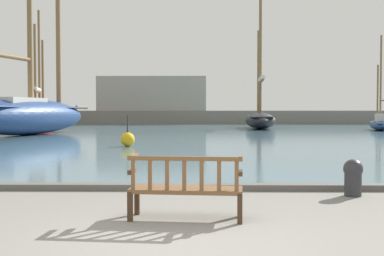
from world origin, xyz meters
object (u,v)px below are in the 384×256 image
sailboat_outer_port (28,114)px  mooring_bollard (353,176)px  channel_buoy (128,139)px  park_bench (186,187)px  sailboat_outer_starboard (380,123)px  sailboat_far_port (39,114)px  sailboat_mid_starboard (260,118)px

sailboat_outer_port → mooring_bollard: size_ratio=19.39×
sailboat_outer_port → channel_buoy: 12.46m
park_bench → channel_buoy: bearing=102.0°
sailboat_outer_port → sailboat_outer_starboard: size_ratio=1.78×
sailboat_outer_port → sailboat_far_port: size_ratio=1.10×
sailboat_far_port → channel_buoy: sailboat_far_port is taller
channel_buoy → sailboat_outer_port: bearing=127.9°
park_bench → sailboat_far_port: bearing=111.0°
sailboat_mid_starboard → sailboat_far_port: bearing=163.2°
sailboat_far_port → sailboat_mid_starboard: (20.90, -6.30, -0.25)m
mooring_bollard → sailboat_outer_starboard: bearing=68.5°
sailboat_outer_starboard → sailboat_mid_starboard: (-8.77, 3.67, 0.36)m
channel_buoy → sailboat_far_port: bearing=115.0°
sailboat_outer_starboard → channel_buoy: 24.21m
park_bench → sailboat_outer_port: sailboat_outer_port is taller
sailboat_outer_port → sailboat_outer_starboard: sailboat_outer_port is taller
sailboat_far_port → sailboat_mid_starboard: 21.83m
park_bench → mooring_bollard: 3.56m
sailboat_outer_starboard → sailboat_mid_starboard: 9.52m
mooring_bollard → sailboat_far_port: bearing=115.7°
sailboat_far_port → mooring_bollard: bearing=-64.3°
sailboat_mid_starboard → mooring_bollard: size_ratio=17.28×
channel_buoy → park_bench: bearing=-78.0°
sailboat_far_port → channel_buoy: (12.74, -27.26, -0.87)m
park_bench → mooring_bollard: bearing=33.0°
sailboat_far_port → sailboat_mid_starboard: bearing=-16.8°
sailboat_outer_port → sailboat_outer_starboard: bearing=17.0°
sailboat_far_port → mooring_bollard: sailboat_far_port is taller
sailboat_far_port → mooring_bollard: 42.60m
park_bench → sailboat_mid_starboard: 34.43m
sailboat_outer_starboard → park_bench: bearing=-115.0°
channel_buoy → sailboat_outer_starboard: bearing=45.6°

